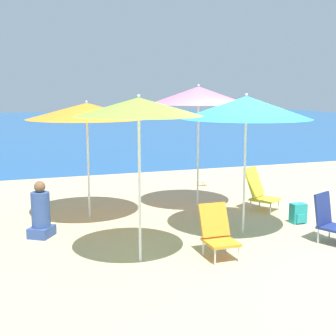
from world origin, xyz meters
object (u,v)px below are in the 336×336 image
(beach_umbrella_orange, at_px, (87,111))
(beach_chair_orange, at_px, (217,231))
(beach_umbrella_lime, at_px, (139,107))
(person_seated_near, at_px, (41,214))
(beach_umbrella_teal, at_px, (246,108))
(backpack_teal, at_px, (298,214))
(beach_umbrella_pink, at_px, (199,96))
(seagull, at_px, (204,180))
(beach_chair_navy, at_px, (331,219))
(beach_chair_yellow, at_px, (259,190))

(beach_umbrella_orange, bearing_deg, beach_chair_orange, -62.66)
(beach_umbrella_lime, relative_size, beach_umbrella_orange, 1.06)
(beach_umbrella_lime, xyz_separation_m, person_seated_near, (-1.15, 1.54, -1.67))
(beach_umbrella_lime, xyz_separation_m, beach_umbrella_teal, (1.90, 0.67, -0.05))
(beach_umbrella_lime, relative_size, backpack_teal, 6.42)
(beach_umbrella_lime, distance_m, beach_umbrella_pink, 3.05)
(beach_umbrella_orange, distance_m, seagull, 4.04)
(beach_chair_navy, relative_size, person_seated_near, 0.83)
(beach_chair_yellow, xyz_separation_m, backpack_teal, (0.17, -1.04, -0.21))
(beach_chair_orange, xyz_separation_m, person_seated_near, (-2.21, 1.69, 0.02))
(beach_chair_yellow, xyz_separation_m, person_seated_near, (-4.05, -0.35, -0.02))
(beach_umbrella_teal, distance_m, beach_chair_orange, 2.02)
(beach_umbrella_lime, bearing_deg, beach_chair_navy, -3.64)
(beach_chair_orange, distance_m, backpack_teal, 2.26)
(beach_umbrella_orange, height_order, person_seated_near, beach_umbrella_orange)
(beach_chair_orange, bearing_deg, beach_chair_yellow, 48.03)
(beach_chair_yellow, bearing_deg, beach_umbrella_lime, 178.67)
(beach_umbrella_lime, bearing_deg, beach_umbrella_teal, 19.39)
(beach_chair_navy, xyz_separation_m, person_seated_near, (-4.05, 1.72, 0.01))
(backpack_teal, relative_size, seagull, 1.27)
(beach_umbrella_orange, distance_m, beach_chair_navy, 4.35)
(beach_umbrella_orange, xyz_separation_m, beach_umbrella_pink, (2.11, 0.04, 0.26))
(beach_chair_yellow, xyz_separation_m, seagull, (-0.08, 2.42, -0.24))
(beach_umbrella_pink, distance_m, beach_chair_navy, 3.34)
(beach_umbrella_orange, distance_m, backpack_teal, 4.04)
(person_seated_near, distance_m, backpack_teal, 4.27)
(beach_umbrella_pink, height_order, seagull, beach_umbrella_pink)
(person_seated_near, relative_size, seagull, 3.28)
(beach_umbrella_lime, bearing_deg, seagull, 56.84)
(person_seated_near, bearing_deg, beach_umbrella_orange, 76.44)
(beach_umbrella_lime, height_order, person_seated_near, beach_umbrella_lime)
(beach_umbrella_pink, distance_m, backpack_teal, 2.80)
(beach_umbrella_lime, xyz_separation_m, beach_umbrella_pink, (1.85, 2.42, 0.12))
(beach_chair_navy, xyz_separation_m, beach_chair_yellow, (-0.00, 2.08, 0.03))
(person_seated_near, bearing_deg, beach_umbrella_pink, 49.63)
(seagull, bearing_deg, beach_chair_yellow, -88.13)
(beach_umbrella_pink, bearing_deg, beach_chair_navy, -68.10)
(beach_chair_yellow, relative_size, backpack_teal, 2.34)
(person_seated_near, bearing_deg, beach_chair_navy, 10.25)
(backpack_teal, bearing_deg, beach_umbrella_teal, -170.74)
(beach_umbrella_teal, height_order, beach_chair_yellow, beach_umbrella_teal)
(beach_umbrella_orange, height_order, beach_umbrella_teal, beach_umbrella_teal)
(beach_umbrella_pink, height_order, person_seated_near, beach_umbrella_pink)
(beach_chair_orange, relative_size, beach_chair_yellow, 0.88)
(person_seated_near, relative_size, backpack_teal, 2.57)
(beach_chair_yellow, bearing_deg, beach_chair_orange, -166.56)
(beach_chair_orange, distance_m, beach_chair_navy, 1.84)
(beach_chair_navy, height_order, backpack_teal, beach_chair_navy)
(beach_umbrella_lime, xyz_separation_m, backpack_teal, (3.06, 0.86, -1.87))
(beach_umbrella_lime, distance_m, seagull, 5.49)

